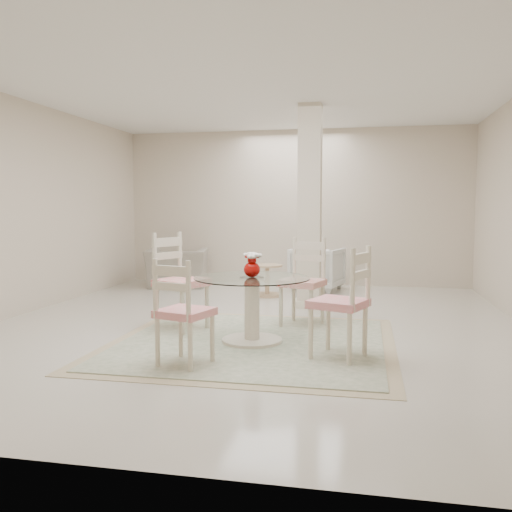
% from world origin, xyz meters
% --- Properties ---
extents(ground, '(7.00, 7.00, 0.00)m').
position_xyz_m(ground, '(0.00, 0.00, 0.00)').
color(ground, beige).
rests_on(ground, ground).
extents(room_shell, '(6.02, 7.02, 2.71)m').
position_xyz_m(room_shell, '(0.00, 0.00, 1.86)').
color(room_shell, beige).
rests_on(room_shell, ground).
extents(column, '(0.30, 0.30, 2.70)m').
position_xyz_m(column, '(0.50, 1.30, 1.35)').
color(column, beige).
rests_on(column, ground).
extents(area_rug, '(2.78, 2.78, 0.02)m').
position_xyz_m(area_rug, '(0.15, -0.81, 0.01)').
color(area_rug, tan).
rests_on(area_rug, ground).
extents(dining_table, '(1.14, 1.14, 0.66)m').
position_xyz_m(dining_table, '(0.15, -0.81, 0.33)').
color(dining_table, beige).
rests_on(dining_table, ground).
extents(red_vase, '(0.19, 0.18, 0.25)m').
position_xyz_m(red_vase, '(0.16, -0.81, 0.78)').
color(red_vase, '#AF0805').
rests_on(red_vase, dining_table).
extents(dining_chair_east, '(0.57, 0.57, 1.10)m').
position_xyz_m(dining_chair_east, '(1.08, -1.23, 0.58)').
color(dining_chair_east, '#F3E7C8').
rests_on(dining_chair_east, ground).
extents(dining_chair_north, '(0.54, 0.54, 1.10)m').
position_xyz_m(dining_chair_north, '(0.57, 0.12, 0.58)').
color(dining_chair_north, beige).
rests_on(dining_chair_north, ground).
extents(dining_chair_west, '(0.62, 0.62, 1.18)m').
position_xyz_m(dining_chair_west, '(-0.78, -0.38, 0.62)').
color(dining_chair_west, beige).
rests_on(dining_chair_west, ground).
extents(dining_chair_south, '(0.50, 0.50, 1.01)m').
position_xyz_m(dining_chair_south, '(-0.26, -1.74, 0.53)').
color(dining_chair_south, beige).
rests_on(dining_chair_south, ground).
extents(recliner_taupe, '(1.14, 1.04, 0.65)m').
position_xyz_m(recliner_taupe, '(-1.90, 2.75, 0.32)').
color(recliner_taupe, gray).
rests_on(recliner_taupe, ground).
extents(armchair_white, '(0.92, 0.93, 0.71)m').
position_xyz_m(armchair_white, '(0.47, 2.85, 0.35)').
color(armchair_white, white).
rests_on(armchair_white, ground).
extents(side_table, '(0.46, 0.46, 0.48)m').
position_xyz_m(side_table, '(-0.22, 2.08, 0.22)').
color(side_table, tan).
rests_on(side_table, ground).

